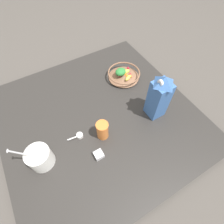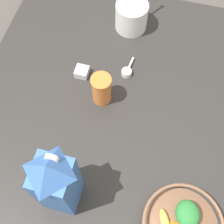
{
  "view_description": "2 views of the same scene",
  "coord_description": "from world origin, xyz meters",
  "px_view_note": "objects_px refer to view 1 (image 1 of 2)",
  "views": [
    {
      "loc": [
        0.55,
        -0.23,
        0.93
      ],
      "look_at": [
        0.06,
        0.06,
        0.1
      ],
      "focal_mm": 28.0,
      "sensor_mm": 36.0,
      "label": 1
    },
    {
      "loc": [
        -0.04,
        0.46,
        0.98
      ],
      "look_at": [
        0.08,
        0.03,
        0.08
      ],
      "focal_mm": 50.0,
      "sensor_mm": 36.0,
      "label": 2
    }
  ],
  "objects_px": {
    "fruit_bowl": "(124,74)",
    "spice_jar": "(99,155)",
    "yogurt_tub": "(40,157)",
    "drinking_cup": "(102,130)",
    "milk_carton": "(159,97)"
  },
  "relations": [
    {
      "from": "fruit_bowl",
      "to": "spice_jar",
      "type": "xyz_separation_m",
      "value": [
        0.43,
        -0.43,
        -0.02
      ]
    },
    {
      "from": "fruit_bowl",
      "to": "spice_jar",
      "type": "height_order",
      "value": "fruit_bowl"
    },
    {
      "from": "fruit_bowl",
      "to": "yogurt_tub",
      "type": "bearing_deg",
      "value": -66.03
    },
    {
      "from": "drinking_cup",
      "to": "fruit_bowl",
      "type": "bearing_deg",
      "value": 133.36
    },
    {
      "from": "yogurt_tub",
      "to": "spice_jar",
      "type": "relative_size",
      "value": 4.54
    },
    {
      "from": "spice_jar",
      "to": "milk_carton",
      "type": "bearing_deg",
      "value": 100.07
    },
    {
      "from": "fruit_bowl",
      "to": "drinking_cup",
      "type": "height_order",
      "value": "drinking_cup"
    },
    {
      "from": "fruit_bowl",
      "to": "yogurt_tub",
      "type": "height_order",
      "value": "yogurt_tub"
    },
    {
      "from": "drinking_cup",
      "to": "spice_jar",
      "type": "distance_m",
      "value": 0.13
    },
    {
      "from": "milk_carton",
      "to": "yogurt_tub",
      "type": "bearing_deg",
      "value": -93.54
    },
    {
      "from": "fruit_bowl",
      "to": "yogurt_tub",
      "type": "xyz_separation_m",
      "value": [
        0.31,
        -0.69,
        0.03
      ]
    },
    {
      "from": "yogurt_tub",
      "to": "spice_jar",
      "type": "xyz_separation_m",
      "value": [
        0.12,
        0.26,
        -0.05
      ]
    },
    {
      "from": "fruit_bowl",
      "to": "yogurt_tub",
      "type": "distance_m",
      "value": 0.76
    },
    {
      "from": "fruit_bowl",
      "to": "drinking_cup",
      "type": "distance_m",
      "value": 0.48
    },
    {
      "from": "milk_carton",
      "to": "spice_jar",
      "type": "bearing_deg",
      "value": -79.93
    }
  ]
}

